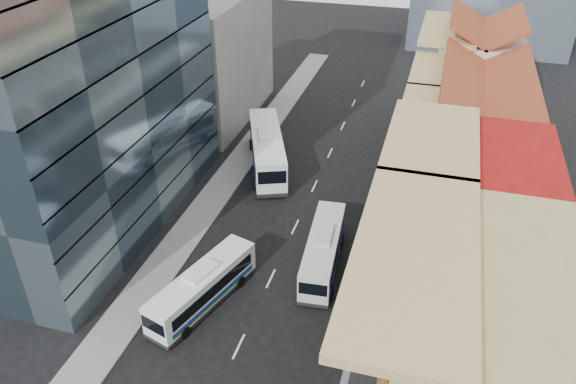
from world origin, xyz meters
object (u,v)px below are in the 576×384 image
(shophouse_tan, at_px, (477,365))
(bus_right, at_px, (323,250))
(bus_left_near, at_px, (203,287))
(office_tower, at_px, (66,49))
(bus_left_far, at_px, (267,149))

(shophouse_tan, distance_m, bus_right, 17.00)
(bus_right, bearing_deg, bus_left_near, -142.73)
(office_tower, relative_size, bus_right, 3.05)
(bus_left_near, relative_size, bus_right, 0.98)
(office_tower, height_order, bus_right, office_tower)
(office_tower, distance_m, bus_left_near, 20.44)
(bus_right, bearing_deg, shophouse_tan, -54.34)
(office_tower, distance_m, bus_right, 24.49)
(bus_left_far, bearing_deg, bus_right, -79.12)
(bus_left_near, xyz_separation_m, bus_right, (7.20, 6.42, 0.03))
(shophouse_tan, height_order, bus_left_near, shophouse_tan)
(office_tower, bearing_deg, bus_left_far, 47.09)
(shophouse_tan, relative_size, office_tower, 0.47)
(office_tower, height_order, bus_left_far, office_tower)
(shophouse_tan, distance_m, office_tower, 35.19)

